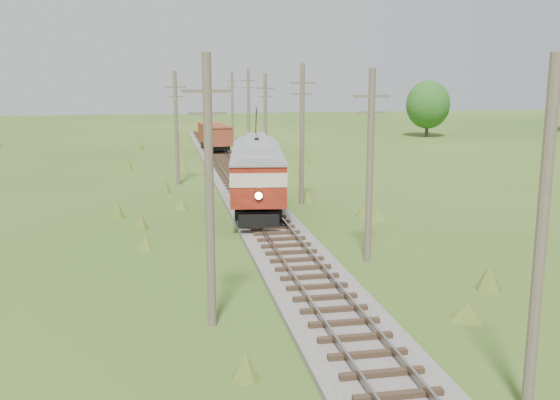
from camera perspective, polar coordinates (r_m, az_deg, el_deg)
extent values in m
cube|color=#605B54|center=(43.05, -3.06, 0.42)|extent=(3.60, 96.00, 0.25)
cube|color=#726659|center=(42.89, -4.01, 0.85)|extent=(0.08, 96.00, 0.17)
cube|color=#726659|center=(43.08, -2.12, 0.92)|extent=(0.08, 96.00, 0.17)
cube|color=#2D2116|center=(43.01, -3.06, 0.69)|extent=(2.40, 96.00, 0.16)
cube|color=black|center=(38.32, -2.12, 0.44)|extent=(4.06, 11.77, 0.47)
cube|color=maroon|center=(38.13, -2.13, 1.98)|extent=(4.63, 12.83, 1.15)
cube|color=beige|center=(37.99, -2.14, 3.38)|extent=(4.67, 12.90, 0.73)
cube|color=black|center=(37.99, -2.14, 3.38)|extent=(4.62, 12.34, 0.57)
cube|color=maroon|center=(37.92, -2.14, 4.16)|extent=(4.63, 12.83, 0.31)
cube|color=gray|center=(37.88, -2.15, 4.68)|extent=(4.71, 12.96, 0.40)
cube|color=gray|center=(37.84, -2.15, 5.21)|extent=(2.60, 9.50, 0.42)
sphere|color=#FFF2BF|center=(31.85, -1.97, 0.39)|extent=(0.38, 0.38, 0.38)
cylinder|color=black|center=(39.61, -2.20, 7.20)|extent=(0.73, 4.83, 2.02)
cylinder|color=black|center=(33.68, -3.33, -1.20)|extent=(0.24, 0.85, 0.84)
cylinder|color=black|center=(33.70, -0.67, -1.17)|extent=(0.24, 0.85, 0.84)
cylinder|color=black|center=(42.99, -3.25, 1.56)|extent=(0.24, 0.85, 0.84)
cylinder|color=black|center=(43.01, -1.16, 1.58)|extent=(0.24, 0.85, 0.84)
cube|color=black|center=(67.54, -5.97, 5.02)|extent=(2.57, 6.80, 0.46)
cube|color=maroon|center=(67.43, -5.99, 5.99)|extent=(3.12, 7.58, 1.85)
cube|color=maroon|center=(67.34, -6.01, 6.81)|extent=(3.19, 7.73, 0.11)
cylinder|color=black|center=(65.25, -6.21, 4.83)|extent=(0.18, 0.75, 0.74)
cylinder|color=black|center=(65.51, -5.01, 4.88)|extent=(0.18, 0.75, 0.74)
cylinder|color=black|center=(69.58, -6.87, 5.22)|extent=(0.18, 0.75, 0.74)
cylinder|color=black|center=(69.83, -5.75, 5.27)|extent=(0.18, 0.75, 0.74)
cone|color=gray|center=(60.92, -1.86, 4.19)|extent=(3.60, 3.60, 1.35)
cone|color=gray|center=(60.00, -0.84, 3.81)|extent=(2.03, 2.03, 0.79)
cylinder|color=brown|center=(16.07, 22.74, -3.58)|extent=(0.30, 0.30, 8.80)
cylinder|color=brown|center=(27.68, 8.22, 2.95)|extent=(0.30, 0.30, 8.60)
cube|color=brown|center=(27.41, 8.40, 9.38)|extent=(1.60, 0.12, 0.12)
cube|color=brown|center=(27.44, 8.36, 7.92)|extent=(1.20, 0.10, 0.10)
cylinder|color=brown|center=(40.06, 2.03, 5.93)|extent=(0.30, 0.30, 9.00)
cube|color=brown|center=(39.88, 2.06, 10.66)|extent=(1.60, 0.12, 0.12)
cube|color=brown|center=(39.90, 2.05, 9.65)|extent=(1.20, 0.10, 0.10)
cylinder|color=brown|center=(52.76, -1.35, 6.92)|extent=(0.30, 0.30, 8.40)
cube|color=brown|center=(52.61, -1.36, 10.18)|extent=(1.60, 0.12, 0.12)
cube|color=brown|center=(52.63, -1.36, 9.42)|extent=(1.20, 0.10, 0.10)
cylinder|color=brown|center=(65.63, -2.89, 8.00)|extent=(0.30, 0.30, 8.90)
cube|color=brown|center=(65.51, -2.92, 10.84)|extent=(1.60, 0.12, 0.12)
cube|color=brown|center=(65.52, -2.92, 10.23)|extent=(1.20, 0.10, 0.10)
cylinder|color=brown|center=(78.48, -4.37, 8.46)|extent=(0.30, 0.30, 8.70)
cube|color=brown|center=(78.39, -4.41, 10.76)|extent=(1.60, 0.12, 0.12)
cube|color=brown|center=(78.40, -4.40, 10.25)|extent=(1.20, 0.10, 0.10)
cylinder|color=brown|center=(20.29, -6.47, 0.51)|extent=(0.30, 0.30, 9.00)
cube|color=brown|center=(19.94, -6.69, 9.87)|extent=(1.60, 0.12, 0.12)
cube|color=brown|center=(19.97, -6.64, 7.86)|extent=(1.20, 0.10, 0.10)
cylinder|color=brown|center=(48.06, -9.45, 6.45)|extent=(0.30, 0.30, 8.60)
cube|color=brown|center=(47.90, -9.58, 10.15)|extent=(1.60, 0.12, 0.12)
cube|color=brown|center=(47.92, -9.55, 9.31)|extent=(1.20, 0.10, 0.10)
cylinder|color=#38281C|center=(87.77, 13.28, 6.48)|extent=(0.50, 0.50, 2.52)
ellipsoid|color=#1F4D17|center=(87.57, 13.37, 8.49)|extent=(5.88, 5.88, 6.47)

